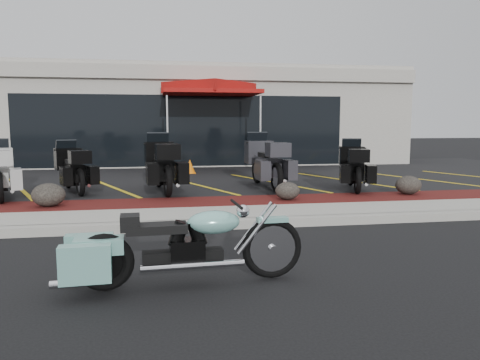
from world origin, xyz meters
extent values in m
plane|color=black|center=(0.00, 0.00, 0.00)|extent=(90.00, 90.00, 0.00)
cube|color=gray|center=(0.00, 0.90, 0.07)|extent=(24.00, 0.25, 0.15)
cube|color=gray|center=(0.00, 1.60, 0.07)|extent=(24.00, 1.20, 0.15)
cube|color=#370D0C|center=(0.00, 2.80, 0.08)|extent=(24.00, 1.20, 0.16)
cube|color=black|center=(0.00, 8.20, 0.07)|extent=(26.00, 9.60, 0.15)
cube|color=gray|center=(0.00, 14.50, 2.00)|extent=(18.00, 8.00, 4.00)
cube|color=black|center=(0.00, 10.52, 1.50)|extent=(12.00, 0.06, 2.60)
cube|color=gray|center=(0.00, 10.49, 3.60)|extent=(18.00, 0.30, 0.50)
ellipsoid|color=black|center=(-3.06, 2.69, 0.39)|extent=(0.64, 0.54, 0.45)
ellipsoid|color=black|center=(1.76, 2.69, 0.35)|extent=(0.53, 0.44, 0.38)
ellipsoid|color=black|center=(4.69, 2.96, 0.37)|extent=(0.60, 0.50, 0.43)
cone|color=orange|center=(0.06, 8.44, 0.37)|extent=(0.43, 0.43, 0.45)
cylinder|color=silver|center=(-0.33, 8.25, 1.41)|extent=(0.06, 0.06, 2.52)
cylinder|color=silver|center=(2.68, 8.82, 1.41)|extent=(0.06, 0.06, 2.52)
cylinder|color=silver|center=(-0.90, 11.27, 1.41)|extent=(0.06, 0.06, 2.52)
cylinder|color=silver|center=(2.11, 11.84, 1.41)|extent=(0.06, 0.06, 2.52)
cube|color=maroon|center=(0.89, 10.05, 2.83)|extent=(3.84, 3.84, 0.13)
cube|color=maroon|center=(0.89, 10.05, 3.02)|extent=(3.35, 3.35, 0.38)
camera|label=1|loc=(-0.90, -6.83, 1.78)|focal=35.00mm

